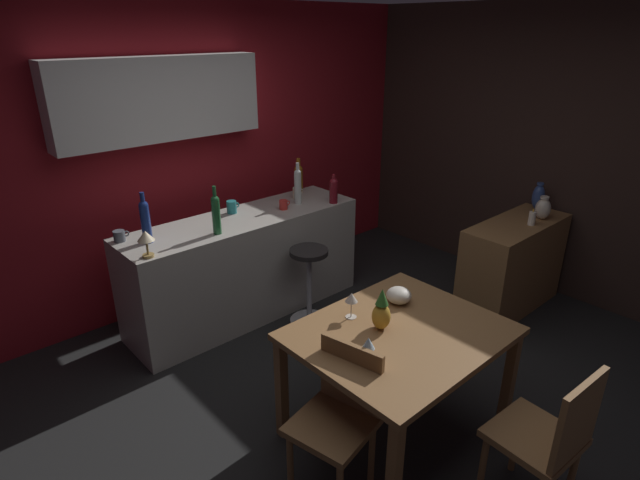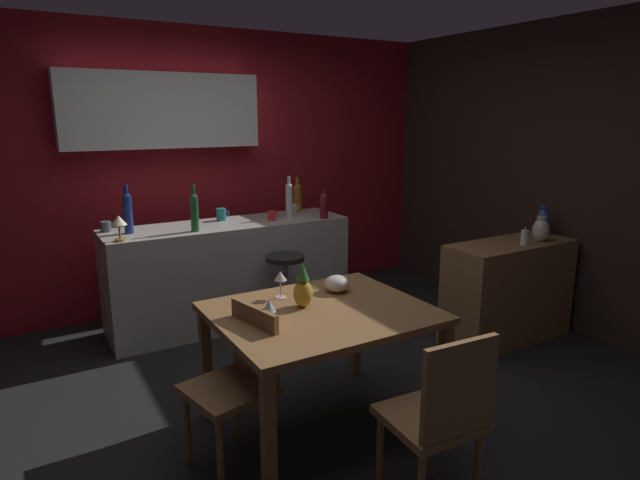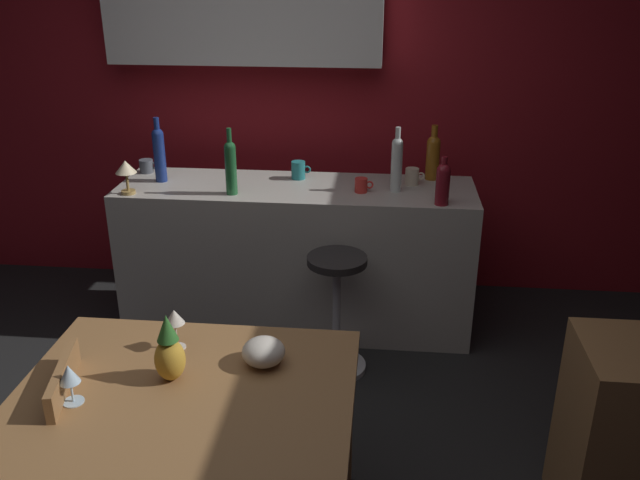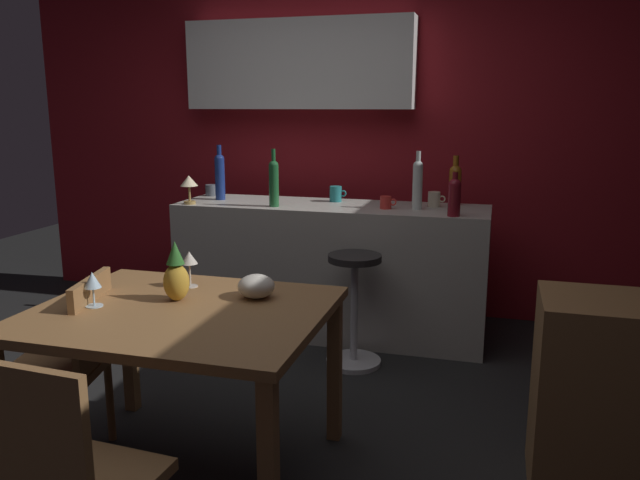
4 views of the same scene
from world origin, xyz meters
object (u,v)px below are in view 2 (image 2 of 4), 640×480
wine_glass_left (269,307)px  wine_bottle_cobalt (128,211)px  fruit_bowl (337,284)px  vase_ceramic_ivory (541,230)px  cup_cream (292,209)px  wine_bottle_ruby (324,204)px  wine_bottle_amber (297,196)px  pillar_candle_tall (524,237)px  counter_lamp (119,223)px  cup_slate (106,226)px  wine_glass_right (280,277)px  pineapple_centerpiece (303,288)px  bar_stool (285,293)px  cup_red (272,216)px  chair_near_window (238,379)px  wine_bottle_green (194,210)px  chair_by_doorway (440,417)px  cup_teal (221,214)px  wine_bottle_clear (289,199)px  dining_table (321,324)px  sideboard_cabinet (508,291)px  vase_ceramic_blue (543,221)px

wine_glass_left → wine_bottle_cobalt: wine_bottle_cobalt is taller
fruit_bowl → vase_ceramic_ivory: 1.95m
cup_cream → wine_bottle_ruby: bearing=-65.7°
wine_bottle_amber → pillar_candle_tall: bearing=-60.5°
counter_lamp → wine_bottle_amber: bearing=14.6°
counter_lamp → wine_bottle_cobalt: bearing=65.4°
wine_bottle_cobalt → cup_slate: (-0.15, 0.16, -0.14)m
wine_glass_right → pineapple_centerpiece: size_ratio=0.64×
bar_stool → cup_red: 0.74m
bar_stool → cup_cream: bearing=57.5°
wine_glass_left → wine_bottle_amber: (1.31, 2.14, 0.20)m
chair_near_window → wine_bottle_amber: size_ratio=2.54×
cup_cream → counter_lamp: bearing=-168.5°
fruit_bowl → counter_lamp: counter_lamp is taller
wine_glass_right → counter_lamp: 1.49m
wine_glass_left → pineapple_centerpiece: (0.29, 0.17, 0.00)m
bar_stool → wine_bottle_amber: wine_bottle_amber is taller
wine_glass_right → fruit_bowl: wine_glass_right is taller
cup_red → wine_bottle_green: bearing=-171.9°
wine_glass_right → wine_bottle_ruby: bearing=50.3°
cup_slate → counter_lamp: 0.42m
wine_glass_right → cup_cream: 1.90m
wine_bottle_ruby → wine_bottle_cobalt: bearing=171.3°
chair_near_window → bar_stool: (0.97, 1.36, -0.10)m
chair_by_doorway → wine_glass_left: (-0.45, 0.81, 0.35)m
wine_bottle_ruby → wine_bottle_green: 1.18m
wine_bottle_ruby → cup_teal: bearing=155.4°
wine_glass_left → wine_bottle_ruby: 2.16m
cup_red → wine_glass_right: bearing=-113.7°
wine_bottle_clear → cup_teal: 0.62m
chair_near_window → wine_glass_right: 0.67m
dining_table → wine_bottle_ruby: size_ratio=4.44×
bar_stool → cup_slate: bearing=150.7°
fruit_bowl → cup_teal: cup_teal is taller
wine_bottle_amber → cup_teal: size_ratio=2.79×
dining_table → wine_bottle_green: bearing=96.5°
cup_cream → vase_ceramic_ivory: 2.18m
dining_table → wine_bottle_amber: wine_bottle_amber is taller
wine_bottle_amber → cup_slate: (-1.77, -0.04, -0.11)m
wine_bottle_green → cup_slate: wine_bottle_green is taller
wine_bottle_ruby → sideboard_cabinet: bearing=-52.4°
wine_bottle_green → vase_ceramic_blue: (2.61, -1.27, -0.13)m
counter_lamp → vase_ceramic_ivory: size_ratio=0.95×
wine_bottle_amber → cup_cream: wine_bottle_amber is taller
chair_by_doorway → cup_red: 2.73m
dining_table → vase_ceramic_blue: size_ratio=4.75×
wine_bottle_cobalt → bar_stool: bearing=-26.1°
chair_near_window → cup_cream: cup_cream is taller
wine_glass_left → wine_bottle_clear: size_ratio=0.40×
wine_bottle_green → vase_ceramic_blue: bearing=-26.0°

